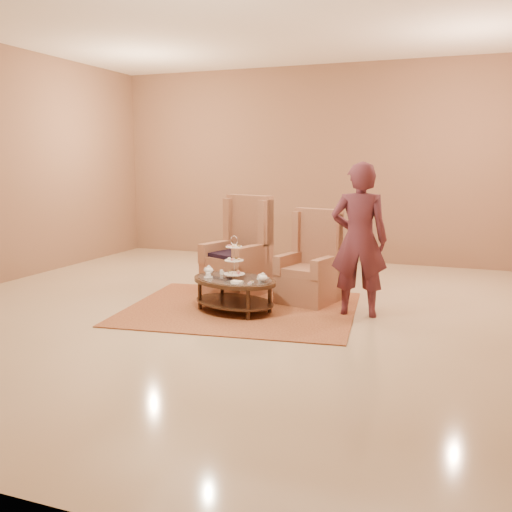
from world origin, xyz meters
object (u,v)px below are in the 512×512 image
at_px(tea_table, 234,285).
at_px(armchair_right, 311,271).
at_px(person, 359,240).
at_px(armchair_left, 240,260).

bearing_deg(tea_table, armchair_right, 67.00).
height_order(tea_table, armchair_right, armchair_right).
distance_m(armchair_right, person, 0.96).
height_order(armchair_left, person, person).
bearing_deg(armchair_left, tea_table, -54.39).
relative_size(armchair_left, armchair_right, 1.12).
bearing_deg(person, tea_table, 7.07).
height_order(tea_table, person, person).
distance_m(tea_table, armchair_left, 1.04).
xyz_separation_m(armchair_left, person, (1.74, -0.59, 0.45)).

